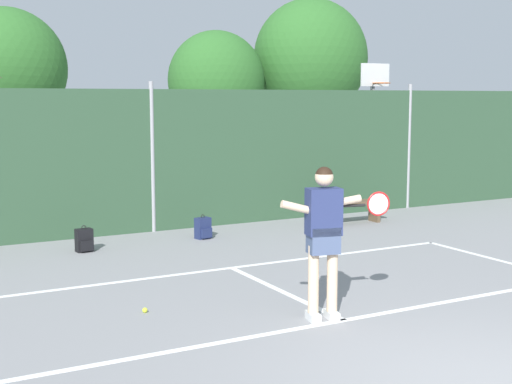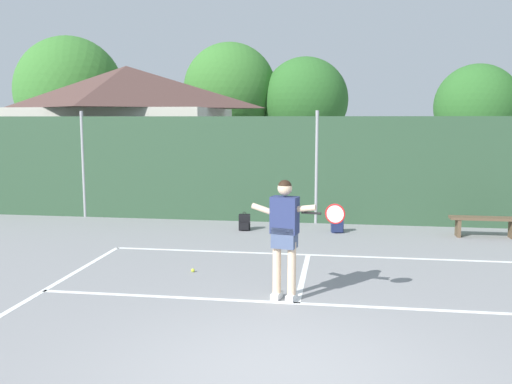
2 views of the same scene
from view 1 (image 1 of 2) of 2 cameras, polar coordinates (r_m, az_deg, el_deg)
The scene contains 8 objects.
court_markings at distance 7.44m, azimuth 15.42°, elevation -13.64°, with size 8.30×11.10×0.01m.
chainlink_fence at distance 14.23m, azimuth -8.29°, elevation 2.47°, with size 26.09×0.09×2.97m.
basketball_hoop at distance 19.51m, azimuth 9.37°, elevation 6.46°, with size 0.90×0.67×3.55m.
tennis_player at distance 8.50m, azimuth 5.49°, elevation -2.96°, with size 1.43×0.33×1.85m.
tennis_ball at distance 9.09m, azimuth -8.87°, elevation -9.31°, with size 0.07×0.07×0.07m, color #CCE033.
backpack_black at distance 12.74m, azimuth -13.55°, elevation -3.80°, with size 0.30×0.27×0.46m.
backpack_navy at distance 13.55m, azimuth -4.24°, elevation -2.93°, with size 0.31×0.29×0.46m.
courtside_bench at distance 15.19m, azimuth 7.67°, elevation -1.20°, with size 1.60×0.36×0.48m.
Camera 1 is at (-4.87, -4.31, 2.66)m, focal length 50.07 mm.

